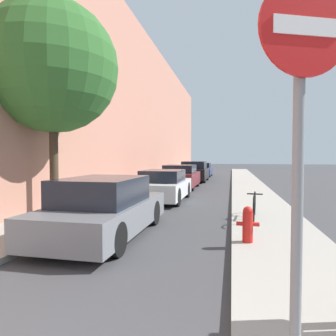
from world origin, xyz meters
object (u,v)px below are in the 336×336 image
Objects in this scene: street_tree_near at (53,68)px; fire_hydrant at (248,224)px; parked_car_black at (195,172)px; parked_car_white at (164,186)px; traffic_sign_post at (301,108)px; parked_car_navy at (201,170)px; parked_car_grey at (105,208)px; bicycle at (254,205)px; parked_car_maroon at (181,177)px.

street_tree_near reaches higher than fire_hydrant.
fire_hydrant is (3.04, -15.69, -0.22)m from parked_car_black.
street_tree_near is (-2.36, -4.08, 3.79)m from parked_car_white.
traffic_sign_post is at bearing -46.08° from street_tree_near.
parked_car_black is at bearing 100.95° from fire_hydrant.
street_tree_near is 8.27m from traffic_sign_post.
parked_car_navy is 1.30× the size of traffic_sign_post.
parked_car_navy is 5.50× the size of fire_hydrant.
bicycle is (3.46, 2.21, -0.17)m from parked_car_grey.
parked_car_white is 1.30× the size of traffic_sign_post.
traffic_sign_post is at bearing -82.77° from parked_car_navy.
street_tree_near reaches higher than parked_car_maroon.
parked_car_navy reaches higher than fire_hydrant.
street_tree_near is 8.60× the size of fire_hydrant.
fire_hydrant is 0.43× the size of bicycle.
parked_car_navy is at bearing 105.82° from bicycle.
street_tree_near is (-2.19, -9.03, 3.75)m from parked_car_maroon.
parked_car_white is 4.73m from bicycle.
parked_car_navy is 25.64m from traffic_sign_post.
street_tree_near reaches higher than parked_car_grey.
parked_car_maroon is at bearing 90.35° from parked_car_grey.
parked_car_grey is 4.63m from street_tree_near.
parked_car_maroon is 15.20m from traffic_sign_post.
parked_car_grey is 0.68× the size of street_tree_near.
parked_car_grey is at bearing -32.76° from street_tree_near.
parked_car_grey is 4.11m from bicycle.
parked_car_black is at bearing 80.36° from street_tree_near.
fire_hydrant is (5.42, -1.67, -3.92)m from street_tree_near.
bicycle is at bearing -44.64° from parked_car_white.
bicycle is at bearing -75.88° from parked_car_black.
parked_car_navy is 2.34× the size of bicycle.
parked_car_maroon is at bearing -90.54° from parked_car_navy.
fire_hydrant is (3.23, -10.70, -0.17)m from parked_car_maroon.
street_tree_near is at bearing -99.64° from parked_car_black.
bicycle is at bearing 7.55° from street_tree_near.
traffic_sign_post is (3.13, -19.75, 1.42)m from parked_car_black.
parked_car_maroon is 11.17m from fire_hydrant.
parked_car_navy is at bearing 83.35° from street_tree_near.
parked_car_black is 1.03× the size of parked_car_navy.
bicycle is at bearing 82.93° from fire_hydrant.
parked_car_white is 15.58m from parked_car_navy.
parked_car_navy is at bearing 90.91° from parked_car_black.
bicycle is (0.30, 2.42, -0.01)m from fire_hydrant.
parked_car_maroon reaches higher than fire_hydrant.
parked_car_navy is (-0.06, 15.58, -0.02)m from parked_car_white.
parked_car_maroon is 2.43× the size of bicycle.
parked_car_black is 20.05m from traffic_sign_post.
parked_car_white is 10.41m from traffic_sign_post.
fire_hydrant is 2.44m from bicycle.
parked_car_maroon is 10.02m from street_tree_near.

